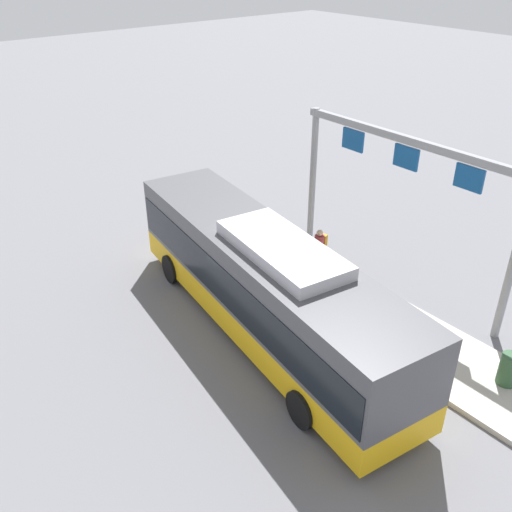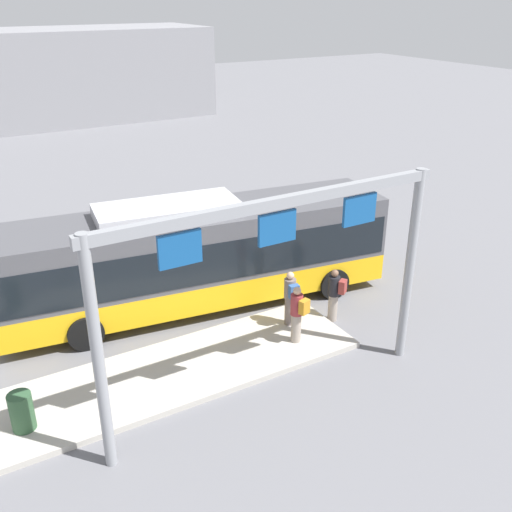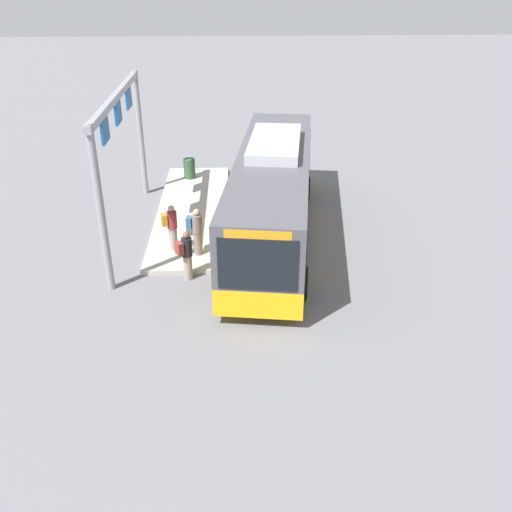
# 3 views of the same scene
# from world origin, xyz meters

# --- Properties ---
(ground_plane) EXTENTS (120.00, 120.00, 0.00)m
(ground_plane) POSITION_xyz_m (0.00, 0.00, 0.00)
(ground_plane) COLOR slate
(platform_curb) EXTENTS (10.00, 2.80, 0.16)m
(platform_curb) POSITION_xyz_m (-2.27, -3.07, 0.08)
(platform_curb) COLOR #B2ADA3
(platform_curb) RESTS_ON ground
(bus_main) EXTENTS (11.98, 4.04, 3.46)m
(bus_main) POSITION_xyz_m (-0.01, 0.00, 1.81)
(bus_main) COLOR #EAAD14
(bus_main) RESTS_ON ground
(person_boarding) EXTENTS (0.55, 0.60, 1.67)m
(person_boarding) POSITION_xyz_m (3.00, -2.91, 0.89)
(person_boarding) COLOR gray
(person_boarding) RESTS_ON ground
(person_waiting_near) EXTENTS (0.44, 0.59, 1.67)m
(person_waiting_near) POSITION_xyz_m (1.26, -3.53, 1.05)
(person_waiting_near) COLOR gray
(person_waiting_near) RESTS_ON platform_curb
(person_waiting_mid) EXTENTS (0.39, 0.56, 1.67)m
(person_waiting_mid) POSITION_xyz_m (1.60, -2.66, 1.05)
(person_waiting_mid) COLOR slate
(person_waiting_mid) RESTS_ON platform_curb
(platform_sign_gantry) EXTENTS (8.42, 0.24, 5.20)m
(platform_sign_gantry) POSITION_xyz_m (-0.54, -5.26, 3.71)
(platform_sign_gantry) COLOR gray
(platform_sign_gantry) RESTS_ON ground
(station_building) EXTENTS (26.92, 8.00, 6.55)m
(station_building) POSITION_xyz_m (0.99, 31.61, 3.28)
(station_building) COLOR gray
(station_building) RESTS_ON ground
(trash_bin) EXTENTS (0.52, 0.52, 0.90)m
(trash_bin) POSITION_xyz_m (-5.93, -3.42, 0.61)
(trash_bin) COLOR #2D5133
(trash_bin) RESTS_ON platform_curb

